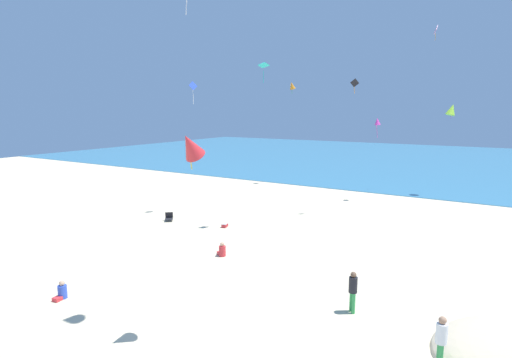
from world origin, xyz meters
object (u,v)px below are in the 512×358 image
at_px(person_1, 353,289).
at_px(kite_magenta, 377,122).
at_px(kite_orange, 292,86).
at_px(person_0, 62,292).
at_px(person_3, 441,339).
at_px(kite_teal, 263,64).
at_px(person_2, 222,251).
at_px(kite_lime, 452,109).
at_px(kite_pink, 436,30).
at_px(kite_red, 190,146).
at_px(kite_blue, 193,87).
at_px(beach_chair_far_right, 169,217).
at_px(cooler_box, 225,225).
at_px(kite_black, 355,83).

height_order(person_1, kite_magenta, kite_magenta).
height_order(kite_orange, kite_magenta, kite_orange).
xyz_separation_m(person_0, person_3, (14.10, 3.10, 0.69)).
distance_m(kite_teal, kite_magenta, 13.39).
xyz_separation_m(person_0, person_2, (2.71, 7.59, 0.00)).
bearing_deg(kite_lime, kite_orange, -172.87).
relative_size(person_0, kite_teal, 0.56).
xyz_separation_m(kite_pink, kite_teal, (-7.09, -19.90, -4.54)).
distance_m(person_1, kite_teal, 15.70).
relative_size(kite_lime, kite_red, 1.09).
distance_m(kite_magenta, kite_blue, 15.74).
bearing_deg(person_1, person_2, -60.45).
distance_m(kite_pink, kite_teal, 21.61).
bearing_deg(kite_red, beach_chair_far_right, 136.43).
bearing_deg(kite_lime, cooler_box, -120.68).
bearing_deg(kite_red, person_1, 49.11).
xyz_separation_m(person_2, kite_magenta, (3.14, 18.19, 6.52)).
relative_size(person_1, kite_lime, 1.18).
distance_m(kite_black, kite_teal, 7.60).
bearing_deg(kite_pink, kite_teal, -109.61).
xyz_separation_m(person_1, kite_pink, (-1.91, 28.39, 14.21)).
bearing_deg(person_1, kite_blue, -74.54).
distance_m(kite_blue, kite_red, 18.29).
distance_m(person_1, kite_black, 18.06).
distance_m(kite_pink, kite_orange, 14.36).
relative_size(kite_black, kite_red, 0.83).
bearing_deg(beach_chair_far_right, kite_magenta, 105.00).
bearing_deg(kite_blue, person_1, -31.04).
xyz_separation_m(person_2, kite_pink, (6.09, 25.95, 14.88)).
relative_size(beach_chair_far_right, kite_pink, 0.61).
bearing_deg(beach_chair_far_right, person_3, 27.41).
bearing_deg(kite_lime, kite_black, -115.63).
relative_size(person_3, kite_magenta, 0.99).
distance_m(beach_chair_far_right, kite_black, 16.44).
bearing_deg(kite_orange, cooler_box, -78.01).
distance_m(person_3, kite_pink, 33.99).
height_order(kite_lime, kite_black, kite_black).
relative_size(person_3, kite_orange, 1.34).
bearing_deg(kite_black, kite_magenta, 87.38).
height_order(kite_lime, kite_red, kite_lime).
distance_m(person_2, kite_blue, 13.70).
distance_m(person_0, kite_black, 22.89).
bearing_deg(kite_teal, person_1, -43.30).
bearing_deg(person_3, kite_magenta, 91.57).
bearing_deg(kite_pink, person_0, -104.70).
bearing_deg(person_3, kite_orange, 106.21).
distance_m(person_2, kite_magenta, 19.58).
xyz_separation_m(beach_chair_far_right, person_1, (15.40, -6.23, 0.69)).
relative_size(kite_black, kite_blue, 0.64).
bearing_deg(person_0, person_1, 108.85).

